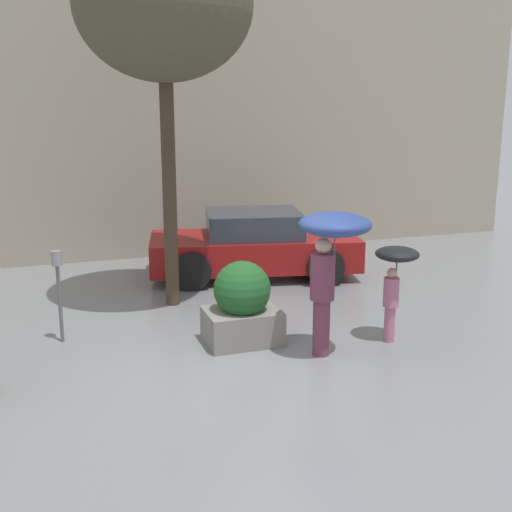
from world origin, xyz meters
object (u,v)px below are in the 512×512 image
(person_adult, at_px, (331,245))
(street_tree, at_px, (164,6))
(parking_meter, at_px, (58,277))
(parked_car_near, at_px, (254,246))
(person_child, at_px, (395,269))
(planter_box, at_px, (242,305))

(person_adult, bearing_deg, street_tree, 151.92)
(person_adult, height_order, parking_meter, person_adult)
(parked_car_near, bearing_deg, parking_meter, 135.80)
(person_adult, distance_m, person_child, 1.19)
(parking_meter, bearing_deg, parked_car_near, 34.04)
(parking_meter, bearing_deg, planter_box, -19.52)
(planter_box, relative_size, parked_car_near, 0.28)
(planter_box, xyz_separation_m, parking_meter, (-2.36, 0.84, 0.39))
(parked_car_near, distance_m, parking_meter, 4.40)
(person_child, distance_m, street_tree, 5.14)
(planter_box, relative_size, parking_meter, 0.89)
(person_child, bearing_deg, person_adult, 167.80)
(person_child, distance_m, parking_meter, 4.59)
(parked_car_near, relative_size, parking_meter, 3.19)
(person_child, bearing_deg, parked_car_near, 77.08)
(parked_car_near, bearing_deg, street_tree, 136.54)
(planter_box, distance_m, parking_meter, 2.54)
(planter_box, height_order, parking_meter, parking_meter)
(person_child, height_order, parking_meter, person_child)
(person_adult, bearing_deg, parked_car_near, 119.34)
(street_tree, height_order, parking_meter, street_tree)
(person_adult, xyz_separation_m, parked_car_near, (0.34, 4.10, -0.90))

